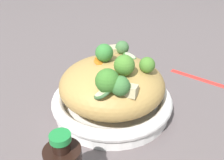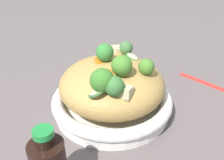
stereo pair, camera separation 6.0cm
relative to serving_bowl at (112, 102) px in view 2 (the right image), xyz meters
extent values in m
plane|color=#5C5152|center=(0.00, 0.00, -0.03)|extent=(3.00, 3.00, 0.00)
cylinder|color=white|center=(0.00, 0.00, -0.02)|extent=(0.28, 0.28, 0.02)
torus|color=white|center=(0.00, 0.00, 0.01)|extent=(0.30, 0.30, 0.03)
ellipsoid|color=#AE8748|center=(0.00, 0.00, 0.05)|extent=(0.25, 0.25, 0.11)
torus|color=#B68144|center=(-0.01, -0.01, 0.09)|extent=(0.07, 0.07, 0.03)
torus|color=tan|center=(0.01, -0.05, 0.08)|extent=(0.06, 0.06, 0.01)
cone|color=#9FC077|center=(-0.04, 0.03, 0.10)|extent=(0.02, 0.02, 0.01)
sphere|color=#477C2C|center=(-0.04, 0.03, 0.13)|extent=(0.06, 0.06, 0.04)
cone|color=#9BBE74|center=(0.02, 0.00, 0.11)|extent=(0.03, 0.02, 0.02)
sphere|color=#367934|center=(0.02, 0.00, 0.13)|extent=(0.06, 0.06, 0.04)
cone|color=#A1B876|center=(-0.08, -0.02, 0.09)|extent=(0.02, 0.02, 0.01)
sphere|color=#467A2B|center=(-0.08, -0.02, 0.11)|extent=(0.05, 0.05, 0.04)
cone|color=#A2BA79|center=(-0.04, 0.09, 0.09)|extent=(0.03, 0.03, 0.02)
sphere|color=#3A7429|center=(-0.04, 0.09, 0.11)|extent=(0.07, 0.07, 0.05)
cone|color=#9FBD71|center=(-0.06, 0.08, 0.09)|extent=(0.03, 0.03, 0.02)
sphere|color=#3B6F36|center=(-0.06, 0.08, 0.11)|extent=(0.06, 0.06, 0.04)
cone|color=#9FC27A|center=(0.02, -0.09, 0.09)|extent=(0.02, 0.02, 0.02)
sphere|color=#3F6B3B|center=(0.02, -0.09, 0.11)|extent=(0.05, 0.05, 0.04)
cylinder|color=orange|center=(0.03, 0.01, 0.11)|extent=(0.03, 0.03, 0.02)
cylinder|color=orange|center=(0.04, -0.04, 0.10)|extent=(0.02, 0.02, 0.02)
cylinder|color=orange|center=(-0.02, 0.04, 0.11)|extent=(0.02, 0.02, 0.01)
cylinder|color=beige|center=(-0.03, 0.09, 0.09)|extent=(0.05, 0.05, 0.03)
torus|color=#375C32|center=(-0.03, 0.09, 0.09)|extent=(0.06, 0.06, 0.03)
cylinder|color=beige|center=(-0.02, -0.06, 0.10)|extent=(0.04, 0.04, 0.02)
torus|color=#366829|center=(-0.02, -0.06, 0.10)|extent=(0.05, 0.05, 0.02)
cube|color=#C9BD8E|center=(-0.08, 0.06, 0.09)|extent=(0.03, 0.03, 0.02)
cube|color=#CCBC8C|center=(0.04, -0.09, 0.09)|extent=(0.05, 0.05, 0.03)
cylinder|color=black|center=(-0.05, 0.25, 0.09)|extent=(0.03, 0.03, 0.02)
cylinder|color=#1E7F38|center=(-0.05, 0.25, 0.11)|extent=(0.03, 0.03, 0.01)
cylinder|color=red|center=(-0.17, -0.27, -0.02)|extent=(0.20, 0.04, 0.01)
cylinder|color=red|center=(-0.17, -0.26, -0.02)|extent=(0.20, 0.04, 0.01)
camera|label=1|loc=(-0.24, 0.46, 0.36)|focal=40.47mm
camera|label=2|loc=(-0.29, 0.43, 0.36)|focal=40.47mm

